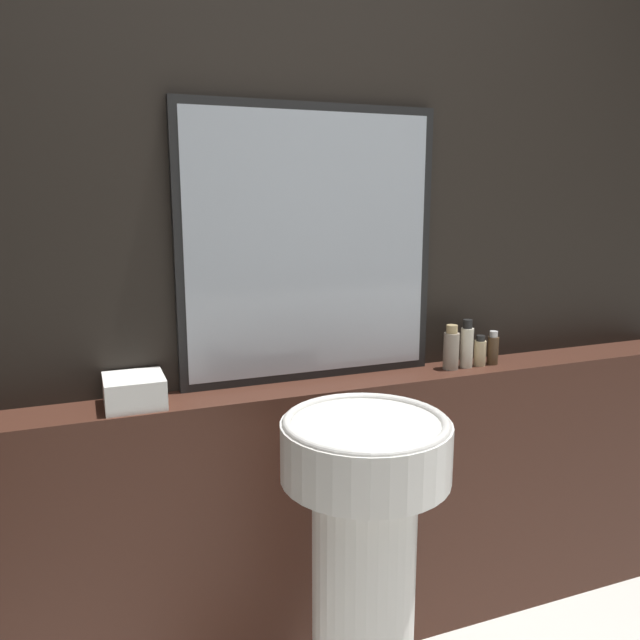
{
  "coord_description": "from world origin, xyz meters",
  "views": [
    {
      "loc": [
        -0.66,
        -0.25,
        1.51
      ],
      "look_at": [
        -0.03,
        1.38,
        1.16
      ],
      "focal_mm": 35.0,
      "sensor_mm": 36.0,
      "label": 1
    }
  ],
  "objects": [
    {
      "name": "lotion_bottle",
      "position": [
        0.59,
        1.47,
        0.98
      ],
      "size": [
        0.04,
        0.04,
        0.11
      ],
      "color": "#C6B284",
      "rests_on": "vanity_counter"
    },
    {
      "name": "shampoo_bottle",
      "position": [
        0.48,
        1.47,
        1.0
      ],
      "size": [
        0.05,
        0.05,
        0.15
      ],
      "color": "gray",
      "rests_on": "vanity_counter"
    },
    {
      "name": "body_wash_bottle",
      "position": [
        0.64,
        1.47,
        0.99
      ],
      "size": [
        0.04,
        0.04,
        0.12
      ],
      "color": "#4C3823",
      "rests_on": "vanity_counter"
    },
    {
      "name": "pedestal_sink",
      "position": [
        -0.03,
        1.06,
        0.57
      ],
      "size": [
        0.43,
        0.43,
        0.97
      ],
      "color": "silver",
      "rests_on": "ground_plane"
    },
    {
      "name": "mirror",
      "position": [
        -0.0,
        1.54,
        1.35
      ],
      "size": [
        0.82,
        0.03,
        0.84
      ],
      "color": "black",
      "rests_on": "vanity_counter"
    },
    {
      "name": "conditioner_bottle",
      "position": [
        0.54,
        1.47,
        1.01
      ],
      "size": [
        0.04,
        0.04,
        0.16
      ],
      "color": "beige",
      "rests_on": "vanity_counter"
    },
    {
      "name": "towel_stack",
      "position": [
        -0.55,
        1.47,
        0.98
      ],
      "size": [
        0.16,
        0.16,
        0.08
      ],
      "color": "white",
      "rests_on": "vanity_counter"
    },
    {
      "name": "wall_back",
      "position": [
        0.0,
        1.59,
        1.25
      ],
      "size": [
        8.0,
        0.06,
        2.5
      ],
      "color": "black",
      "rests_on": "ground_plane"
    },
    {
      "name": "vanity_counter",
      "position": [
        0.0,
        1.47,
        0.47
      ],
      "size": [
        2.91,
        0.18,
        0.93
      ],
      "color": "#422319",
      "rests_on": "ground_plane"
    }
  ]
}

